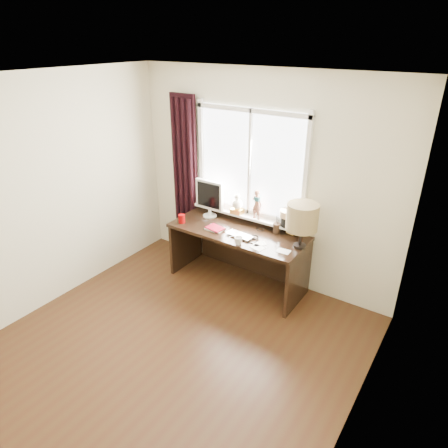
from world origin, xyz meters
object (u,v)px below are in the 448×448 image
Objects in this scene: desk at (242,245)px; table_lamp at (302,217)px; red_cup at (182,219)px; laptop at (240,235)px; mug at (239,241)px; monitor at (209,197)px.

table_lamp is at bearing -4.48° from desk.
table_lamp reaches higher than red_cup.
desk is 1.00m from table_lamp.
laptop is at bearing 6.09° from red_cup.
laptop is 3.07× the size of red_cup.
desk is at bearing 175.52° from table_lamp.
laptop is 0.20m from mug.
laptop is 0.20× the size of desk.
mug reaches higher than laptop.
table_lamp is at bearing 29.11° from mug.
mug is at bearing -57.11° from laptop.
monitor reaches higher than red_cup.
laptop is at bearing 117.16° from mug.
table_lamp is (0.80, -0.06, 0.61)m from desk.
desk is at bearing 121.16° from laptop.
desk is (0.71, 0.31, -0.30)m from red_cup.
monitor is at bearing 63.60° from red_cup.
laptop reaches higher than desk.
red_cup is at bearing -170.82° from table_lamp.
monitor is (-0.53, 0.05, 0.52)m from desk.
desk is at bearing -5.49° from monitor.
red_cup reaches higher than laptop.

